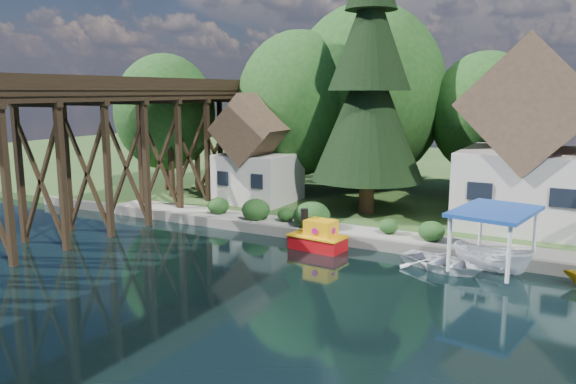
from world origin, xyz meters
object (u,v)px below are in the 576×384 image
at_px(conifer, 369,80).
at_px(shed, 259,156).
at_px(tugboat, 318,238).
at_px(trestle_bridge, 110,142).
at_px(house_left, 531,148).
at_px(boat_white_a, 442,260).
at_px(boat_canopy, 493,245).

bearing_deg(conifer, shed, -179.67).
relative_size(conifer, tugboat, 5.65).
bearing_deg(tugboat, shed, 137.31).
bearing_deg(conifer, trestle_bridge, -144.84).
height_order(house_left, boat_white_a, house_left).
height_order(trestle_bridge, house_left, house_left).
relative_size(trestle_bridge, conifer, 2.47).
xyz_separation_m(tugboat, boat_canopy, (8.87, 0.47, 0.65)).
xyz_separation_m(shed, boat_white_a, (15.26, -8.15, -3.40)).
relative_size(conifer, boat_canopy, 3.46).
bearing_deg(trestle_bridge, boat_canopy, 4.79).
distance_m(trestle_bridge, conifer, 16.71).
bearing_deg(conifer, tugboat, -88.05).
height_order(trestle_bridge, boat_canopy, trestle_bridge).
bearing_deg(boat_white_a, tugboat, 106.14).
height_order(house_left, shed, house_left).
relative_size(house_left, tugboat, 3.48).
xyz_separation_m(trestle_bridge, house_left, (23.00, 10.83, -0.21)).
distance_m(trestle_bridge, boat_white_a, 20.88).
bearing_deg(tugboat, boat_canopy, 3.04).
relative_size(trestle_bridge, boat_canopy, 8.55).
xyz_separation_m(trestle_bridge, tugboat, (13.58, 1.41, -4.70)).
distance_m(tugboat, boat_canopy, 8.91).
height_order(tugboat, boat_white_a, tugboat).
height_order(trestle_bridge, boat_white_a, trestle_bridge).
bearing_deg(conifer, house_left, 8.53).
relative_size(shed, boat_canopy, 1.52).
relative_size(conifer, boat_white_a, 4.32).
relative_size(trestle_bridge, boat_white_a, 10.65).
distance_m(shed, boat_white_a, 17.63).
xyz_separation_m(shed, boat_canopy, (17.45, -7.45, -2.53)).
height_order(tugboat, boat_canopy, boat_canopy).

